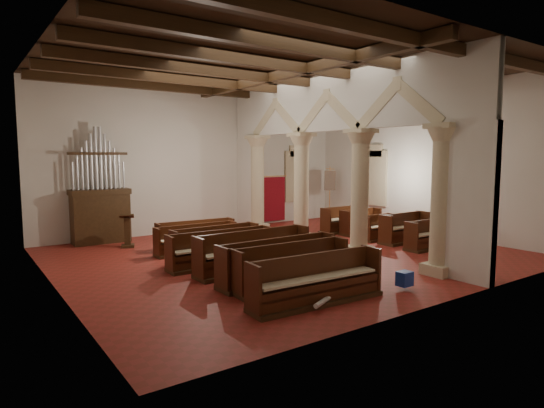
{
  "coord_description": "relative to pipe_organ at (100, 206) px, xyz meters",
  "views": [
    {
      "loc": [
        -8.86,
        -11.79,
        3.23
      ],
      "look_at": [
        -0.25,
        0.5,
        1.62
      ],
      "focal_mm": 30.0,
      "sensor_mm": 36.0,
      "label": 1
    }
  ],
  "objects": [
    {
      "name": "floor",
      "position": [
        4.5,
        -5.5,
        -1.37
      ],
      "size": [
        14.0,
        14.0,
        0.0
      ],
      "primitive_type": "plane",
      "color": "maroon",
      "rests_on": "ground"
    },
    {
      "name": "ceiling",
      "position": [
        4.5,
        -5.5,
        4.63
      ],
      "size": [
        14.0,
        14.0,
        0.0
      ],
      "primitive_type": "plane",
      "rotation": [
        3.14,
        0.0,
        0.0
      ],
      "color": "black",
      "rests_on": "wall_back"
    },
    {
      "name": "wall_back",
      "position": [
        4.5,
        0.5,
        1.63
      ],
      "size": [
        14.0,
        0.02,
        6.0
      ],
      "primitive_type": "cube",
      "color": "silver",
      "rests_on": "floor"
    },
    {
      "name": "wall_front",
      "position": [
        4.5,
        -11.5,
        1.63
      ],
      "size": [
        14.0,
        0.02,
        6.0
      ],
      "primitive_type": "cube",
      "color": "silver",
      "rests_on": "floor"
    },
    {
      "name": "wall_left",
      "position": [
        -2.5,
        -5.5,
        1.63
      ],
      "size": [
        0.02,
        12.0,
        6.0
      ],
      "primitive_type": "cube",
      "color": "silver",
      "rests_on": "floor"
    },
    {
      "name": "wall_right",
      "position": [
        11.5,
        -5.5,
        1.63
      ],
      "size": [
        0.02,
        12.0,
        6.0
      ],
      "primitive_type": "cube",
      "color": "silver",
      "rests_on": "floor"
    },
    {
      "name": "ceiling_beams",
      "position": [
        4.5,
        -5.5,
        4.45
      ],
      "size": [
        13.8,
        11.8,
        0.3
      ],
      "primitive_type": null,
      "color": "#3A2512",
      "rests_on": "wall_back"
    },
    {
      "name": "arcade",
      "position": [
        6.3,
        -5.5,
        2.19
      ],
      "size": [
        0.9,
        11.9,
        6.0
      ],
      "color": "tan",
      "rests_on": "floor"
    },
    {
      "name": "window_right_a",
      "position": [
        11.48,
        -7.0,
        0.83
      ],
      "size": [
        0.03,
        1.0,
        2.2
      ],
      "primitive_type": "cube",
      "color": "#367964",
      "rests_on": "wall_right"
    },
    {
      "name": "window_right_b",
      "position": [
        11.48,
        -3.0,
        0.83
      ],
      "size": [
        0.03,
        1.0,
        2.2
      ],
      "primitive_type": "cube",
      "color": "#367964",
      "rests_on": "wall_right"
    },
    {
      "name": "window_back",
      "position": [
        9.5,
        0.48,
        0.83
      ],
      "size": [
        1.0,
        0.03,
        2.2
      ],
      "primitive_type": "cube",
      "color": "#367964",
      "rests_on": "wall_back"
    },
    {
      "name": "pipe_organ",
      "position": [
        0.0,
        0.0,
        0.0
      ],
      "size": [
        2.1,
        0.85,
        4.4
      ],
      "color": "#3A2512",
      "rests_on": "floor"
    },
    {
      "name": "lectern",
      "position": [
        0.53,
        -1.42,
        -0.87
      ],
      "size": [
        0.59,
        0.62,
        1.21
      ],
      "rotation": [
        0.0,
        0.0,
        -0.35
      ],
      "color": "#382711",
      "rests_on": "floor"
    },
    {
      "name": "dossal_curtain",
      "position": [
        8.0,
        0.42,
        -0.21
      ],
      "size": [
        1.8,
        0.07,
        2.17
      ],
      "color": "maroon",
      "rests_on": "floor"
    },
    {
      "name": "processional_banner",
      "position": [
        10.61,
        -0.85,
        -0.53
      ],
      "size": [
        0.61,
        0.77,
        2.7
      ],
      "rotation": [
        0.0,
        0.0,
        -0.22
      ],
      "color": "#3A2512",
      "rests_on": "floor"
    },
    {
      "name": "hymnal_box_a",
      "position": [
        4.4,
        -10.37,
        -1.1
      ],
      "size": [
        0.35,
        0.29,
        0.35
      ],
      "primitive_type": "cube",
      "rotation": [
        0.0,
        0.0,
        0.01
      ],
      "color": "navy",
      "rests_on": "floor"
    },
    {
      "name": "hymnal_box_b",
      "position": [
        3.85,
        -7.52,
        -1.13
      ],
      "size": [
        0.33,
        0.3,
        0.27
      ],
      "primitive_type": "cube",
      "rotation": [
        0.0,
        0.0,
        -0.36
      ],
      "color": "navy",
      "rests_on": "floor"
    },
    {
      "name": "hymnal_box_c",
      "position": [
        4.13,
        -6.69,
        -1.12
      ],
      "size": [
        0.31,
        0.26,
        0.3
      ],
      "primitive_type": "cube",
      "rotation": [
        0.0,
        0.0,
        0.09
      ],
      "color": "#163D99",
      "rests_on": "floor"
    },
    {
      "name": "tube_heater_a",
      "position": [
        2.02,
        -10.21,
        -1.21
      ],
      "size": [
        1.01,
        0.54,
        0.11
      ],
      "primitive_type": "cylinder",
      "rotation": [
        0.0,
        1.57,
        0.43
      ],
      "color": "white",
      "rests_on": "floor"
    },
    {
      "name": "tube_heater_b",
      "position": [
        2.96,
        -9.58,
        -1.21
      ],
      "size": [
        0.96,
        0.4,
        0.1
      ],
      "primitive_type": "cylinder",
      "rotation": [
        0.0,
        1.57,
        0.32
      ],
      "color": "white",
      "rests_on": "floor"
    },
    {
      "name": "nave_pew_0",
      "position": [
        2.0,
        -9.93,
        -1.02
      ],
      "size": [
        3.32,
        0.89,
        1.08
      ],
      "rotation": [
        0.0,
        0.0,
        -0.05
      ],
      "color": "#3A2512",
      "rests_on": "floor"
    },
    {
      "name": "nave_pew_1",
      "position": [
        2.3,
        -8.65,
        -1.01
      ],
      "size": [
        3.15,
        0.84,
        1.09
      ],
      "rotation": [
        0.0,
        0.0,
        -0.04
      ],
      "color": "#3A2512",
      "rests_on": "floor"
    },
    {
      "name": "nave_pew_2",
      "position": [
        2.34,
        -8.04,
        -1.01
      ],
      "size": [
        3.42,
        0.8,
        1.11
      ],
      "rotation": [
        0.0,
        0.0,
        0.02
      ],
      "color": "#3A2512",
      "rests_on": "floor"
    },
    {
      "name": "nave_pew_3",
      "position": [
        2.39,
        -6.78,
        -1.0
      ],
      "size": [
        3.55,
        0.87,
        1.14
      ],
      "rotation": [
        0.0,
        0.0,
        0.03
      ],
      "color": "#3A2512",
      "rests_on": "floor"
    },
    {
      "name": "nave_pew_4",
      "position": [
        1.92,
        -5.71,
        -1.03
      ],
      "size": [
        3.24,
        0.74,
        1.05
      ],
      "rotation": [
        0.0,
        0.0,
        -0.01
      ],
      "color": "#3A2512",
      "rests_on": "floor"
    },
    {
      "name": "nave_pew_5",
      "position": [
        2.19,
        -4.9,
        -1.03
      ],
      "size": [
        2.9,
        0.79,
        1.04
      ],
      "rotation": [
        0.0,
        0.0,
        0.03
      ],
      "color": "#3A2512",
      "rests_on": "floor"
    },
    {
      "name": "nave_pew_6",
      "position": [
        2.15,
        -3.61,
        -1.06
      ],
      "size": [
        2.83,
        0.65,
        0.95
      ],
      "rotation": [
        0.0,
        0.0,
        0.01
      ],
      "color": "#3A2512",
      "rests_on": "floor"
    },
    {
      "name": "nave_pew_7",
      "position": [
        2.48,
        -2.88,
        -1.06
      ],
      "size": [
        2.82,
        0.8,
        0.96
      ],
      "rotation": [
        0.0,
        0.0,
        -0.06
      ],
      "color": "#3A2512",
      "rests_on": "floor"
    },
    {
      "name": "aisle_pew_0",
      "position": [
        8.89,
        -7.72,
        -1.03
      ],
      "size": [
        1.75,
        0.72,
        1.01
      ],
      "rotation": [
        0.0,
        0.0,
        -0.03
      ],
      "color": "#3A2512",
      "rests_on": "floor"
    },
    {
      "name": "aisle_pew_1",
      "position": [
        9.3,
        -6.45,
        -1.0
      ],
      "size": [
        2.24,
        0.75,
        1.1
      ],
      "rotation": [
        0.0,
        0.0,
        0.01
      ],
      "color": "#3A2512",
      "rests_on": "floor"
    },
    {
      "name": "aisle_pew_2",
      "position": [
        8.93,
        -5.52,
        -1.04
      ],
      "size": [
        1.68,
        0.68,
        0.96
      ],
      "rotation": [
        0.0,
        0.0,
        0.02
      ],
      "color": "#3A2512",
      "rests_on": "floor"
    },
    {
      "name": "aisle_pew_3",
      "position": [
        9.24,
        -4.25,
        -1.02
      ],
      "size": [
        1.86,
        0.71,
        1.03
      ],
      "rotation": [
        0.0,
        0.0,
        -0.01
      ],
      "color": "#3A2512",
      "rests_on": "floor"
    },
    {
      "name": "aisle_pew_4",
      "position": [
        8.92,
        -3.43,
        -1.01
      ],
      "size": [
        1.8,
        0.74,
        1.07
      ],
      "rotation": [
        0.0,
        0.0,
        0.01
      ],
      "color": "#3A2512",
      "rests_on": "floor"
    }
  ]
}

